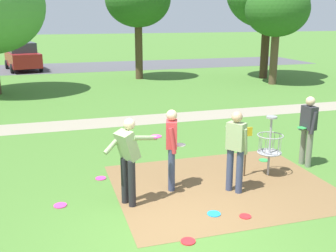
# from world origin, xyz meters

# --- Properties ---
(ground_plane) EXTENTS (160.00, 160.00, 0.00)m
(ground_plane) POSITION_xyz_m (0.00, 0.00, 0.00)
(ground_plane) COLOR #47752D
(dirt_tee_pad) EXTENTS (4.55, 3.71, 0.01)m
(dirt_tee_pad) POSITION_xyz_m (1.54, 1.52, 0.00)
(dirt_tee_pad) COLOR brown
(dirt_tee_pad) RESTS_ON ground
(disc_golf_basket) EXTENTS (0.98, 0.58, 1.39)m
(disc_golf_basket) POSITION_xyz_m (2.73, 1.78, 0.75)
(disc_golf_basket) COLOR #9E9EA3
(disc_golf_basket) RESTS_ON ground
(player_foreground_watching) EXTENTS (1.17, 0.50, 1.71)m
(player_foreground_watching) POSITION_xyz_m (-0.54, 1.23, 0.99)
(player_foreground_watching) COLOR #232328
(player_foreground_watching) RESTS_ON ground
(player_throwing) EXTENTS (0.44, 0.50, 1.71)m
(player_throwing) POSITION_xyz_m (0.46, 1.70, 0.97)
(player_throwing) COLOR #384260
(player_throwing) RESTS_ON ground
(player_waiting_left) EXTENTS (0.42, 0.48, 1.71)m
(player_waiting_left) POSITION_xyz_m (3.98, 2.08, 0.97)
(player_waiting_left) COLOR slate
(player_waiting_left) RESTS_ON ground
(player_waiting_right) EXTENTS (0.45, 0.47, 1.71)m
(player_waiting_right) POSITION_xyz_m (1.65, 1.19, 0.97)
(player_waiting_right) COLOR #384260
(player_waiting_right) RESTS_ON ground
(frisbee_by_tee) EXTENTS (0.22, 0.22, 0.02)m
(frisbee_by_tee) POSITION_xyz_m (1.37, 0.11, 0.01)
(frisbee_by_tee) COLOR red
(frisbee_by_tee) RESTS_ON ground
(frisbee_mid_grass) EXTENTS (0.25, 0.25, 0.02)m
(frisbee_mid_grass) POSITION_xyz_m (-1.84, 1.53, 0.01)
(frisbee_mid_grass) COLOR #E53D99
(frisbee_mid_grass) RESTS_ON ground
(frisbee_far_left) EXTENTS (0.24, 0.24, 0.02)m
(frisbee_far_left) POSITION_xyz_m (0.09, -0.38, 0.01)
(frisbee_far_left) COLOR red
(frisbee_far_left) RESTS_ON ground
(frisbee_far_right) EXTENTS (0.24, 0.24, 0.02)m
(frisbee_far_right) POSITION_xyz_m (-0.92, 2.66, 0.01)
(frisbee_far_right) COLOR #E53D99
(frisbee_far_right) RESTS_ON ground
(frisbee_scattered_a) EXTENTS (0.25, 0.25, 0.02)m
(frisbee_scattered_a) POSITION_xyz_m (3.19, 2.65, 0.01)
(frisbee_scattered_a) COLOR green
(frisbee_scattered_a) RESTS_ON ground
(frisbee_scattered_b) EXTENTS (0.25, 0.25, 0.02)m
(frisbee_scattered_b) POSITION_xyz_m (0.86, 0.36, 0.01)
(frisbee_scattered_b) COLOR #1E93DB
(frisbee_scattered_b) RESTS_ON ground
(tree_mid_left) EXTENTS (3.29, 3.29, 5.27)m
(tree_mid_left) POSITION_xyz_m (9.64, 13.09, 3.84)
(tree_mid_left) COLOR brown
(tree_mid_left) RESTS_ON ground
(parking_lot_strip) EXTENTS (36.00, 6.00, 0.01)m
(parking_lot_strip) POSITION_xyz_m (0.00, 23.65, 0.00)
(parking_lot_strip) COLOR #4C4C51
(parking_lot_strip) RESTS_ON ground
(parked_car_leftmost) EXTENTS (2.59, 4.47, 1.84)m
(parked_car_leftmost) POSITION_xyz_m (-3.42, 23.01, 0.92)
(parked_car_leftmost) COLOR maroon
(parked_car_leftmost) RESTS_ON ground
(gravel_path) EXTENTS (40.00, 1.37, 0.00)m
(gravel_path) POSITION_xyz_m (0.00, 7.57, 0.00)
(gravel_path) COLOR gray
(gravel_path) RESTS_ON ground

